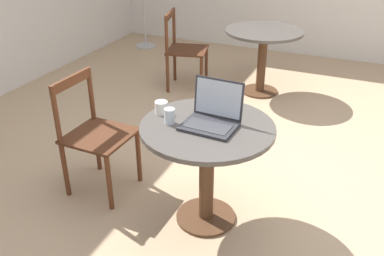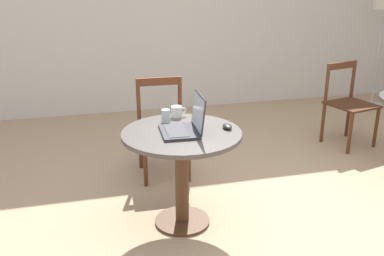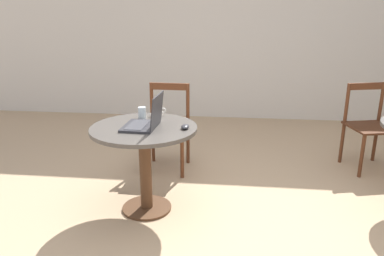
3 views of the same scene
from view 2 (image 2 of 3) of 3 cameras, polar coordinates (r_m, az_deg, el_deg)
name	(u,v)px [view 2 (image 2 of 3)]	position (r m, az deg, el deg)	size (l,w,h in m)	color
ground_plane	(281,235)	(3.14, 11.73, -13.84)	(16.00, 16.00, 0.00)	tan
wall_back	(178,6)	(5.71, -1.87, 15.95)	(9.40, 0.06, 2.70)	silver
cafe_table_near	(182,153)	(2.97, -1.38, -3.38)	(0.83, 0.83, 0.71)	#51331E
chair_near_back	(162,127)	(3.81, -3.96, 0.08)	(0.44, 0.44, 0.86)	#562D19
chair_mid_back	(348,104)	(4.80, 20.14, 3.02)	(0.52, 0.52, 0.86)	#562D19
laptop	(185,125)	(2.88, -0.90, 0.39)	(0.29, 0.33, 0.26)	#2D2D33
mouse	(227,126)	(2.98, 4.73, 0.22)	(0.06, 0.10, 0.03)	#2D2D33
mug	(177,111)	(3.22, -2.03, 2.21)	(0.12, 0.08, 0.08)	silver
drinking_glass	(166,116)	(3.09, -3.52, 1.61)	(0.07, 0.07, 0.10)	silver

